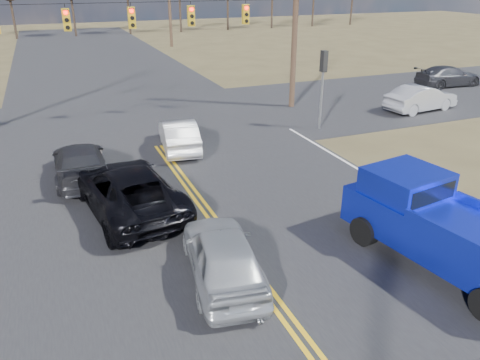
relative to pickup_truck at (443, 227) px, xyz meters
name	(u,v)px	position (x,y,z in m)	size (l,w,h in m)	color
ground	(317,359)	(-4.84, -1.82, -1.08)	(160.00, 160.00, 0.00)	brown
road_main	(182,179)	(-4.84, 8.18, -1.08)	(14.00, 120.00, 0.02)	#28282B
road_cross	(141,123)	(-4.84, 16.18, -1.08)	(120.00, 12.00, 0.02)	#28282B
signal_gantry	(143,23)	(-4.34, 15.97, 3.98)	(19.60, 4.83, 10.00)	#473323
utility_poles	(136,21)	(-4.84, 15.18, 4.15)	(19.60, 58.32, 10.00)	#473323
treeline	(106,1)	(-4.84, 25.14, 4.62)	(87.00, 117.80, 7.40)	#33261C
pickup_truck	(443,227)	(0.00, 0.00, 0.00)	(3.08, 6.20, 2.23)	black
silver_suv	(223,255)	(-5.64, 1.50, -0.36)	(1.70, 4.21, 1.44)	#A9ADB1
black_suv	(128,190)	(-7.17, 6.20, -0.30)	(2.60, 5.64, 1.57)	black
white_car_queue	(179,135)	(-4.04, 11.46, -0.40)	(1.45, 4.16, 1.37)	silver
dgrey_car_queue	(80,162)	(-8.40, 9.65, -0.40)	(1.90, 4.68, 1.36)	#2D2D31
cross_car_east_near	(421,98)	(10.57, 12.55, -0.35)	(4.47, 1.56, 1.47)	#B2B4BB
cross_car_east_far	(448,76)	(17.07, 17.07, -0.38)	(4.83, 1.96, 1.40)	#35363B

